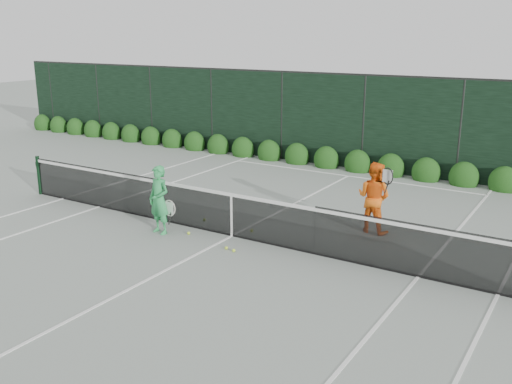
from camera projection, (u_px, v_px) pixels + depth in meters
The scene contains 8 objects.
ground at pixel (232, 236), 12.49m from camera, with size 80.00×80.00×0.00m, color gray.
tennis_net at pixel (231, 213), 12.36m from camera, with size 12.90×0.10×1.07m.
player_woman at pixel (159, 200), 12.50m from camera, with size 0.65×0.44×1.53m.
player_man at pixel (374, 197), 12.58m from camera, with size 0.92×0.69×1.59m.
court_lines at pixel (232, 236), 12.49m from camera, with size 11.03×23.83×0.01m.
windscreen_fence at pixel (143, 200), 9.87m from camera, with size 32.00×21.07×3.06m.
hedge_row at pixel (357, 164), 18.27m from camera, with size 31.66×0.65×0.94m.
tennis_balls at pixel (221, 236), 12.42m from camera, with size 1.77×1.34×0.07m.
Camera 1 is at (6.68, -9.70, 4.31)m, focal length 40.00 mm.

